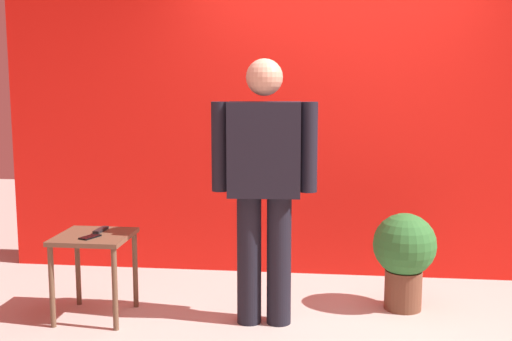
# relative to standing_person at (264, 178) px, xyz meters

# --- Properties ---
(back_wall_red) EXTENTS (5.55, 0.12, 2.68)m
(back_wall_red) POSITION_rel_standing_person_xyz_m (0.48, 1.16, 0.36)
(back_wall_red) COLOR red
(back_wall_red) RESTS_ON ground_plane
(standing_person) EXTENTS (0.69, 0.26, 1.74)m
(standing_person) POSITION_rel_standing_person_xyz_m (0.00, 0.00, 0.00)
(standing_person) COLOR black
(standing_person) RESTS_ON ground_plane
(side_table) EXTENTS (0.48, 0.48, 0.57)m
(side_table) POSITION_rel_standing_person_xyz_m (-1.15, -0.03, -0.50)
(side_table) COLOR brown
(side_table) RESTS_ON ground_plane
(cell_phone) EXTENTS (0.12, 0.16, 0.01)m
(cell_phone) POSITION_rel_standing_person_xyz_m (-1.14, -0.11, -0.39)
(cell_phone) COLOR black
(cell_phone) RESTS_ON side_table
(tv_remote) EXTENTS (0.05, 0.17, 0.02)m
(tv_remote) POSITION_rel_standing_person_xyz_m (-1.13, 0.06, -0.39)
(tv_remote) COLOR black
(tv_remote) RESTS_ON side_table
(potted_plant) EXTENTS (0.44, 0.44, 0.69)m
(potted_plant) POSITION_rel_standing_person_xyz_m (0.95, 0.36, -0.57)
(potted_plant) COLOR brown
(potted_plant) RESTS_ON ground_plane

